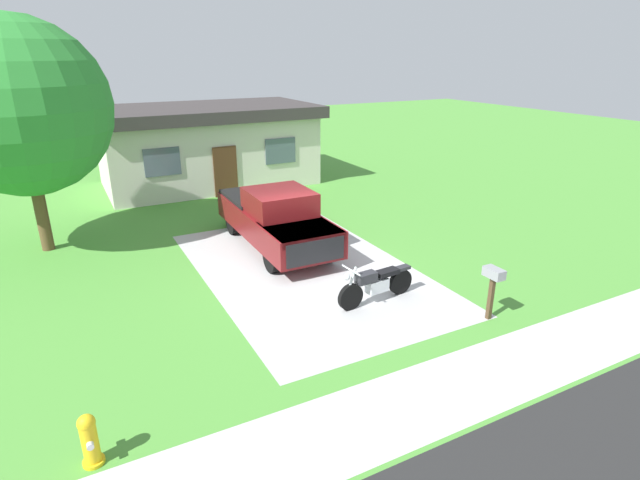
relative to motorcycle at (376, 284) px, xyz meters
The scene contains 9 objects.
ground_plane 2.62m from the motorcycle, 105.04° to the left, with size 80.00×80.00×0.00m, color #4D9437.
driveway_pad 2.62m from the motorcycle, 105.04° to the left, with size 5.48×8.95×0.01m, color #B2B2B2.
sidewalk_strip 3.61m from the motorcycle, 100.78° to the right, with size 36.00×1.80×0.01m, color #BBBBB5.
motorcycle is the anchor object (origin of this frame).
pickup_truck 4.73m from the motorcycle, 98.40° to the left, with size 2.06×5.65×1.90m.
fire_hydrant 7.02m from the motorcycle, 160.20° to the right, with size 0.32×0.40×0.87m.
mailbox 2.70m from the motorcycle, 46.27° to the right, with size 0.26×0.48×1.26m.
shade_tree 11.08m from the motorcycle, 132.76° to the left, with size 5.00×5.00×6.79m.
neighbor_house 13.56m from the motorcycle, 91.00° to the left, with size 9.60×5.60×3.50m.
Camera 1 is at (-5.67, -11.62, 5.78)m, focal length 28.20 mm.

